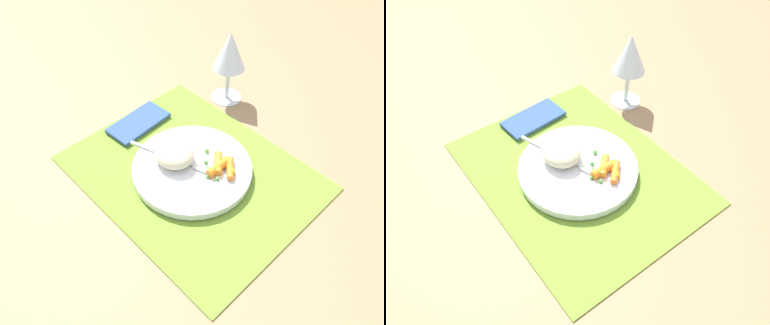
% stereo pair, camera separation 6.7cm
% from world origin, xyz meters
% --- Properties ---
extents(ground_plane, '(2.40, 2.40, 0.00)m').
position_xyz_m(ground_plane, '(0.00, 0.00, 0.00)').
color(ground_plane, '#997551').
extents(placemat, '(0.48, 0.38, 0.01)m').
position_xyz_m(placemat, '(0.00, 0.00, 0.00)').
color(placemat, olive).
rests_on(placemat, ground_plane).
extents(plate, '(0.24, 0.24, 0.02)m').
position_xyz_m(plate, '(0.00, 0.00, 0.01)').
color(plate, white).
rests_on(plate, placemat).
extents(rice_mound, '(0.09, 0.08, 0.04)m').
position_xyz_m(rice_mound, '(-0.04, -0.02, 0.04)').
color(rice_mound, beige).
rests_on(rice_mound, plate).
extents(carrot_portion, '(0.07, 0.07, 0.02)m').
position_xyz_m(carrot_portion, '(0.05, 0.04, 0.03)').
color(carrot_portion, orange).
rests_on(carrot_portion, plate).
extents(pea_scatter, '(0.08, 0.06, 0.01)m').
position_xyz_m(pea_scatter, '(0.03, 0.03, 0.03)').
color(pea_scatter, '#489444').
rests_on(pea_scatter, plate).
extents(fork, '(0.19, 0.08, 0.01)m').
position_xyz_m(fork, '(-0.03, -0.01, 0.03)').
color(fork, silver).
rests_on(fork, plate).
extents(wine_glass, '(0.08, 0.08, 0.18)m').
position_xyz_m(wine_glass, '(-0.12, 0.24, 0.12)').
color(wine_glass, silver).
rests_on(wine_glass, ground_plane).
extents(napkin, '(0.08, 0.15, 0.01)m').
position_xyz_m(napkin, '(-0.19, 0.01, 0.01)').
color(napkin, '#33518C').
rests_on(napkin, placemat).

